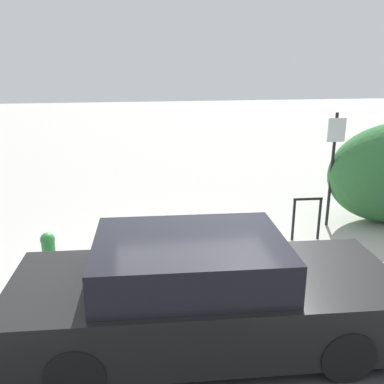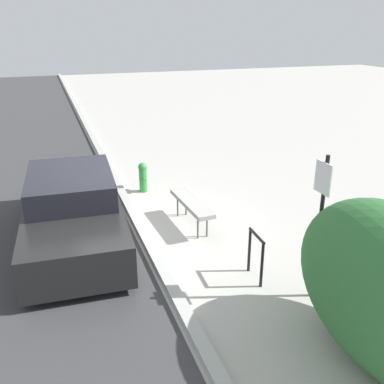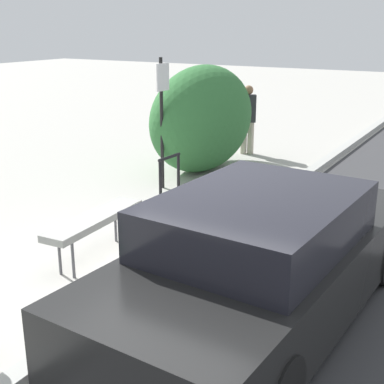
# 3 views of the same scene
# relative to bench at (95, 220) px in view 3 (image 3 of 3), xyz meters

# --- Properties ---
(ground_plane) EXTENTS (60.00, 60.00, 0.00)m
(ground_plane) POSITION_rel_bench_xyz_m (-0.02, -1.08, -0.51)
(ground_plane) COLOR #ADAAA3
(curb) EXTENTS (60.00, 0.20, 0.13)m
(curb) POSITION_rel_bench_xyz_m (-0.02, -1.08, -0.44)
(curb) COLOR #A8A8A3
(curb) RESTS_ON ground_plane
(bench) EXTENTS (1.63, 0.45, 0.57)m
(bench) POSITION_rel_bench_xyz_m (0.00, 0.00, 0.00)
(bench) COLOR #515156
(bench) RESTS_ON ground_plane
(bike_rack) EXTENTS (0.55, 0.08, 0.83)m
(bike_rack) POSITION_rel_bench_xyz_m (2.24, 0.34, -0.01)
(bike_rack) COLOR black
(bike_rack) RESTS_ON ground_plane
(sign_post) EXTENTS (0.36, 0.08, 2.30)m
(sign_post) POSITION_rel_bench_xyz_m (2.97, 0.95, 0.87)
(sign_post) COLOR black
(sign_post) RESTS_ON ground_plane
(shrub_hedge) EXTENTS (3.06, 1.56, 2.09)m
(shrub_hedge) POSITION_rel_bench_xyz_m (4.46, 0.97, 0.53)
(shrub_hedge) COLOR #337038
(shrub_hedge) RESTS_ON ground_plane
(pedestrian) EXTENTS (0.33, 0.40, 1.54)m
(pedestrian) POSITION_rel_bench_xyz_m (6.16, 0.78, 0.32)
(pedestrian) COLOR #B7AD99
(pedestrian) RESTS_ON ground_plane
(parked_car_near) EXTENTS (4.58, 2.00, 1.33)m
(parked_car_near) POSITION_rel_bench_xyz_m (-0.24, -2.36, 0.11)
(parked_car_near) COLOR black
(parked_car_near) RESTS_ON ground_plane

